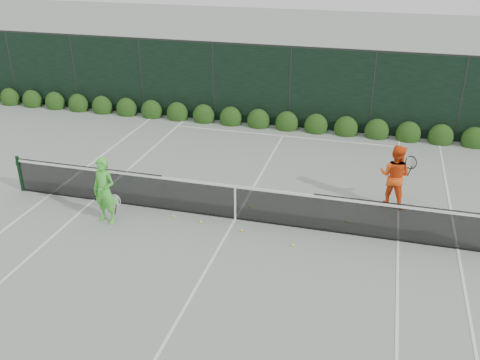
# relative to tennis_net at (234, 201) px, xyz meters

# --- Properties ---
(ground) EXTENTS (80.00, 80.00, 0.00)m
(ground) POSITION_rel_tennis_net_xyz_m (0.02, 0.00, -0.53)
(ground) COLOR gray
(ground) RESTS_ON ground
(tennis_net) EXTENTS (12.90, 0.10, 1.07)m
(tennis_net) POSITION_rel_tennis_net_xyz_m (0.00, 0.00, 0.00)
(tennis_net) COLOR black
(tennis_net) RESTS_ON ground
(player_woman) EXTENTS (0.72, 0.55, 1.77)m
(player_woman) POSITION_rel_tennis_net_xyz_m (-3.13, -0.98, 0.35)
(player_woman) COLOR #4FCE3C
(player_woman) RESTS_ON ground
(player_man) EXTENTS (1.01, 0.88, 1.75)m
(player_man) POSITION_rel_tennis_net_xyz_m (3.94, 1.91, 0.34)
(player_man) COLOR #FB5315
(player_man) RESTS_ON ground
(court_lines) EXTENTS (11.03, 23.83, 0.01)m
(court_lines) POSITION_rel_tennis_net_xyz_m (0.02, 0.00, -0.53)
(court_lines) COLOR white
(court_lines) RESTS_ON ground
(windscreen_fence) EXTENTS (32.00, 21.07, 3.06)m
(windscreen_fence) POSITION_rel_tennis_net_xyz_m (0.02, -2.71, 0.98)
(windscreen_fence) COLOR black
(windscreen_fence) RESTS_ON ground
(hedge_row) EXTENTS (31.66, 0.65, 0.94)m
(hedge_row) POSITION_rel_tennis_net_xyz_m (0.02, 7.15, -0.30)
(hedge_row) COLOR #15390F
(hedge_row) RESTS_ON ground
(tennis_balls) EXTENTS (4.47, 1.68, 0.07)m
(tennis_balls) POSITION_rel_tennis_net_xyz_m (0.32, -0.13, -0.50)
(tennis_balls) COLOR #E6F436
(tennis_balls) RESTS_ON ground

